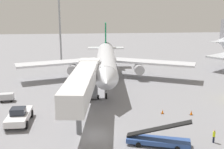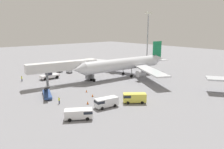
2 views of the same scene
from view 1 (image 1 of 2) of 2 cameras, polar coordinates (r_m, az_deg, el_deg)
The scene contains 10 objects.
ground_plane at distance 36.24m, azimuth -3.69°, elevation -12.32°, with size 300.00×300.00×0.00m, color gray.
airplane_at_gate at distance 61.56m, azimuth -1.28°, elevation 3.05°, with size 40.67×40.76×12.12m.
jet_bridge at distance 40.56m, azimuth -5.80°, elevation -1.35°, with size 6.22×22.26×7.17m.
pushback_tug at distance 41.15m, azimuth -18.76°, elevation -8.13°, with size 3.04×6.31×2.36m.
belt_loader_truck at distance 33.64m, azimuth 9.56°, elevation -13.14°, with size 7.59×4.06×3.43m.
baggage_cart_near_left at distance 51.34m, azimuth -21.02°, elevation -4.39°, with size 2.42×1.58×1.44m.
ground_crew_worker_foreground at distance 35.98m, azimuth 20.41°, elevation -11.86°, with size 0.33×0.33×1.64m.
safety_cone_alpha at distance 43.35m, azimuth 10.46°, elevation -7.60°, with size 0.44×0.44×0.67m.
safety_cone_bravo at distance 43.89m, azimuth 16.16°, elevation -7.63°, with size 0.46×0.46×0.70m.
apron_light_mast at distance 85.43m, azimuth -10.97°, elevation 14.09°, with size 2.40×2.40×24.34m.
Camera 1 is at (-1.35, -32.61, 15.74)m, focal length 44.01 mm.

